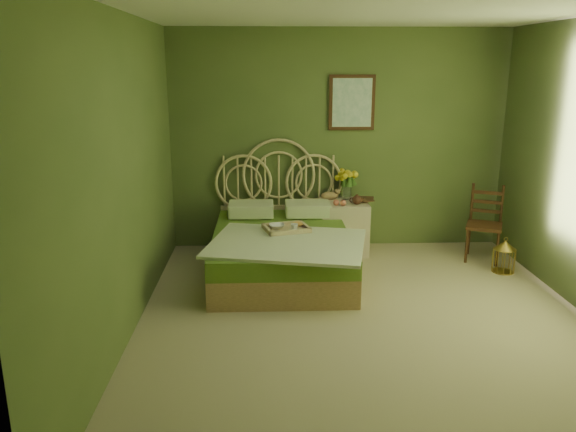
{
  "coord_description": "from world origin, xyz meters",
  "views": [
    {
      "loc": [
        -0.86,
        -4.43,
        2.19
      ],
      "look_at": [
        -0.65,
        1.0,
        0.71
      ],
      "focal_mm": 35.0,
      "sensor_mm": 36.0,
      "label": 1
    }
  ],
  "objects_px": {
    "bed": "(281,247)",
    "chair": "(483,218)",
    "nightstand": "(343,221)",
    "birdcage": "(504,257)"
  },
  "relations": [
    {
      "from": "nightstand",
      "to": "birdcage",
      "type": "relative_size",
      "value": 2.95
    },
    {
      "from": "chair",
      "to": "birdcage",
      "type": "bearing_deg",
      "value": -55.48
    },
    {
      "from": "bed",
      "to": "nightstand",
      "type": "height_order",
      "value": "bed"
    },
    {
      "from": "bed",
      "to": "chair",
      "type": "xyz_separation_m",
      "value": [
        2.32,
        0.38,
        0.19
      ]
    },
    {
      "from": "chair",
      "to": "nightstand",
      "type": "bearing_deg",
      "value": -167.93
    },
    {
      "from": "bed",
      "to": "chair",
      "type": "bearing_deg",
      "value": 9.28
    },
    {
      "from": "nightstand",
      "to": "chair",
      "type": "relative_size",
      "value": 1.21
    },
    {
      "from": "bed",
      "to": "nightstand",
      "type": "xyz_separation_m",
      "value": [
        0.77,
        0.7,
        0.08
      ]
    },
    {
      "from": "nightstand",
      "to": "birdcage",
      "type": "xyz_separation_m",
      "value": [
        1.65,
        -0.78,
        -0.2
      ]
    },
    {
      "from": "nightstand",
      "to": "chair",
      "type": "xyz_separation_m",
      "value": [
        1.56,
        -0.32,
        0.11
      ]
    }
  ]
}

